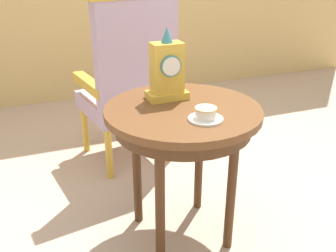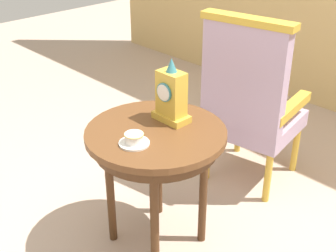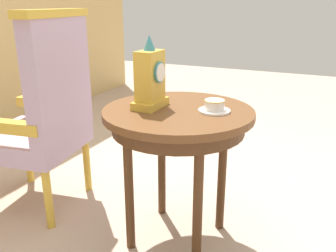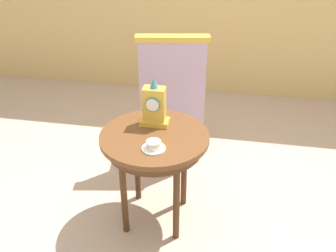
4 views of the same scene
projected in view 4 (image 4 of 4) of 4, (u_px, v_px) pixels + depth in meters
name	position (u px, v px, depth m)	size (l,w,h in m)	color
ground_plane	(170.00, 213.00, 2.81)	(10.00, 10.00, 0.00)	#BCA38E
side_table	(155.00, 145.00, 2.48)	(0.71, 0.71, 0.70)	brown
teacup_left	(154.00, 146.00, 2.28)	(0.15, 0.15, 0.06)	white
mantel_clock	(154.00, 106.00, 2.49)	(0.19, 0.11, 0.34)	gold
armchair	(172.00, 96.00, 3.19)	(0.62, 0.62, 1.14)	#B299B7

